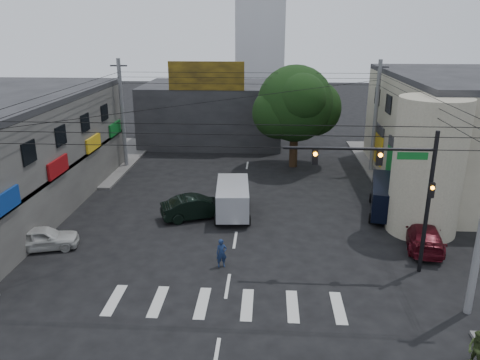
# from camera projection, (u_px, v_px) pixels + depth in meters

# --- Properties ---
(ground) EXTENTS (160.00, 160.00, 0.00)m
(ground) POSITION_uv_depth(u_px,v_px,m) (232.00, 256.00, 25.03)
(ground) COLOR black
(ground) RESTS_ON ground
(sidewalk_far_left) EXTENTS (16.00, 16.00, 0.15)m
(sidewalk_far_left) POSITION_uv_depth(u_px,v_px,m) (53.00, 158.00, 43.09)
(sidewalk_far_left) COLOR #514F4C
(sidewalk_far_left) RESTS_ON ground
(sidewalk_far_right) EXTENTS (16.00, 16.00, 0.15)m
(sidewalk_far_right) POSITION_uv_depth(u_px,v_px,m) (452.00, 165.00, 41.00)
(sidewalk_far_right) COLOR #514F4C
(sidewalk_far_right) RESTS_ON ground
(corner_column) EXTENTS (4.00, 4.00, 8.00)m
(corner_column) POSITION_uv_depth(u_px,v_px,m) (428.00, 167.00, 26.91)
(corner_column) COLOR gray
(corner_column) RESTS_ON ground
(building_far) EXTENTS (14.00, 10.00, 6.00)m
(building_far) POSITION_uv_depth(u_px,v_px,m) (213.00, 113.00, 48.93)
(building_far) COLOR #232326
(building_far) RESTS_ON ground
(billboard) EXTENTS (7.00, 0.30, 2.60)m
(billboard) POSITION_uv_depth(u_px,v_px,m) (206.00, 76.00, 42.93)
(billboard) COLOR olive
(billboard) RESTS_ON building_far
(street_tree) EXTENTS (6.40, 6.40, 8.70)m
(street_tree) POSITION_uv_depth(u_px,v_px,m) (295.00, 104.00, 39.16)
(street_tree) COLOR black
(street_tree) RESTS_ON ground
(traffic_gantry) EXTENTS (7.10, 0.35, 7.20)m
(traffic_gantry) POSITION_uv_depth(u_px,v_px,m) (395.00, 180.00, 22.09)
(traffic_gantry) COLOR black
(traffic_gantry) RESTS_ON ground
(utility_pole_far_left) EXTENTS (0.32, 0.32, 9.20)m
(utility_pole_far_left) POSITION_uv_depth(u_px,v_px,m) (122.00, 114.00, 39.33)
(utility_pole_far_left) COLOR #59595B
(utility_pole_far_left) RESTS_ON ground
(utility_pole_far_right) EXTENTS (0.32, 0.32, 9.20)m
(utility_pole_far_right) POSITION_uv_depth(u_px,v_px,m) (375.00, 117.00, 38.11)
(utility_pole_far_right) COLOR #59595B
(utility_pole_far_right) RESTS_ON ground
(dark_sedan) EXTENTS (4.67, 5.57, 1.48)m
(dark_sedan) POSITION_uv_depth(u_px,v_px,m) (197.00, 207.00, 29.79)
(dark_sedan) COLOR black
(dark_sedan) RESTS_ON ground
(white_compact) EXTENTS (3.58, 4.66, 1.31)m
(white_compact) POSITION_uv_depth(u_px,v_px,m) (42.00, 238.00, 25.65)
(white_compact) COLOR #B9B9B5
(white_compact) RESTS_ON ground
(maroon_sedan) EXTENTS (3.44, 5.23, 1.33)m
(maroon_sedan) POSITION_uv_depth(u_px,v_px,m) (424.00, 236.00, 25.89)
(maroon_sedan) COLOR #440912
(maroon_sedan) RESTS_ON ground
(silver_minivan) EXTENTS (5.08, 2.68, 2.07)m
(silver_minivan) POSITION_uv_depth(u_px,v_px,m) (233.00, 200.00, 30.16)
(silver_minivan) COLOR #B2B4BB
(silver_minivan) RESTS_ON ground
(navy_van) EXTENTS (6.25, 4.24, 2.17)m
(navy_van) POSITION_uv_depth(u_px,v_px,m) (388.00, 198.00, 30.32)
(navy_van) COLOR black
(navy_van) RESTS_ON ground
(traffic_officer) EXTENTS (0.73, 0.63, 1.50)m
(traffic_officer) POSITION_uv_depth(u_px,v_px,m) (222.00, 253.00, 23.75)
(traffic_officer) COLOR #142347
(traffic_officer) RESTS_ON ground
(pedestrian_olive) EXTENTS (1.22, 1.19, 1.50)m
(pedestrian_olive) POSITION_uv_depth(u_px,v_px,m) (477.00, 350.00, 16.69)
(pedestrian_olive) COLOR #303F1D
(pedestrian_olive) RESTS_ON ground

